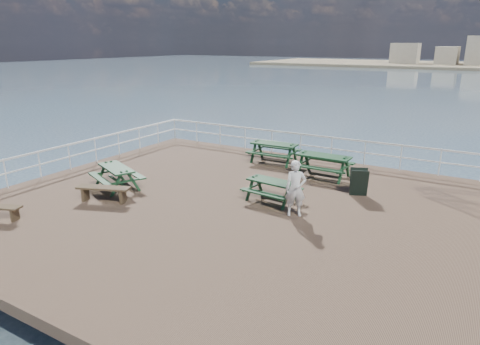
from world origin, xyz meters
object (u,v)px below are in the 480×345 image
(picnic_table_a, at_px, (274,148))
(person, at_px, (296,189))
(picnic_table_d, at_px, (116,173))
(flat_bench_near, at_px, (104,190))
(picnic_table_c, at_px, (324,161))
(picnic_table_b, at_px, (272,186))

(picnic_table_a, bearing_deg, person, -59.76)
(picnic_table_d, bearing_deg, flat_bench_near, -38.52)
(picnic_table_a, xyz_separation_m, picnic_table_c, (2.61, -0.92, 0.01))
(person, bearing_deg, picnic_table_c, 68.54)
(flat_bench_near, distance_m, person, 6.31)
(picnic_table_c, relative_size, flat_bench_near, 1.14)
(flat_bench_near, bearing_deg, picnic_table_a, 48.56)
(picnic_table_b, xyz_separation_m, picnic_table_c, (0.53, 3.45, 0.11))
(person, bearing_deg, picnic_table_b, 117.48)
(flat_bench_near, xyz_separation_m, person, (5.92, 2.14, 0.48))
(picnic_table_a, height_order, person, person)
(picnic_table_d, distance_m, person, 6.65)
(picnic_table_c, height_order, flat_bench_near, picnic_table_c)
(picnic_table_a, height_order, picnic_table_b, picnic_table_a)
(picnic_table_b, xyz_separation_m, person, (1.15, -0.74, 0.34))
(picnic_table_c, xyz_separation_m, flat_bench_near, (-5.31, -6.32, -0.25))
(flat_bench_near, bearing_deg, picnic_table_d, 97.10)
(picnic_table_b, relative_size, picnic_table_d, 0.79)
(picnic_table_d, height_order, flat_bench_near, picnic_table_d)
(picnic_table_c, distance_m, picnic_table_d, 7.85)
(flat_bench_near, bearing_deg, picnic_table_b, 9.96)
(picnic_table_a, bearing_deg, picnic_table_d, -121.14)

